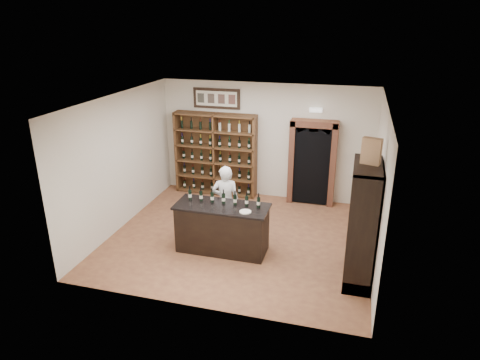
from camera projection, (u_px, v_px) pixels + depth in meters
name	position (u px, v px, depth m)	size (l,w,h in m)	color
floor	(240.00, 237.00, 9.34)	(5.50, 5.50, 0.00)	#98623C
ceiling	(240.00, 100.00, 8.27)	(5.50, 5.50, 0.00)	white
wall_back	(265.00, 141.00, 11.06)	(5.50, 0.04, 3.00)	silver
wall_left	(120.00, 162.00, 9.49)	(0.04, 5.00, 3.00)	silver
wall_right	(379.00, 186.00, 8.12)	(0.04, 5.00, 3.00)	silver
wine_shelf	(216.00, 154.00, 11.37)	(2.20, 0.38, 2.20)	brown
framed_picture	(217.00, 98.00, 10.98)	(1.25, 0.04, 0.52)	black
arched_doorway	(312.00, 161.00, 10.72)	(1.17, 0.35, 2.17)	black
emergency_light	(316.00, 110.00, 10.35)	(0.30, 0.10, 0.10)	white
tasting_counter	(222.00, 228.00, 8.67)	(1.88, 0.78, 1.00)	black
counter_bottle_0	(190.00, 195.00, 8.73)	(0.07, 0.07, 0.30)	black
counter_bottle_1	(201.00, 196.00, 8.67)	(0.07, 0.07, 0.30)	black
counter_bottle_2	(212.00, 197.00, 8.61)	(0.07, 0.07, 0.30)	black
counter_bottle_3	(224.00, 198.00, 8.55)	(0.07, 0.07, 0.30)	black
counter_bottle_4	(235.00, 200.00, 8.50)	(0.07, 0.07, 0.30)	black
counter_bottle_5	(247.00, 201.00, 8.44)	(0.07, 0.07, 0.30)	black
counter_bottle_6	(259.00, 202.00, 8.38)	(0.07, 0.07, 0.30)	black
side_cabinet	(362.00, 242.00, 7.63)	(0.48, 1.20, 2.20)	black
shopkeeper	(226.00, 202.00, 9.15)	(0.59, 0.39, 1.61)	white
plate	(245.00, 212.00, 8.20)	(0.23, 0.23, 0.02)	silver
wine_crate	(371.00, 151.00, 7.08)	(0.32, 0.13, 0.45)	tan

